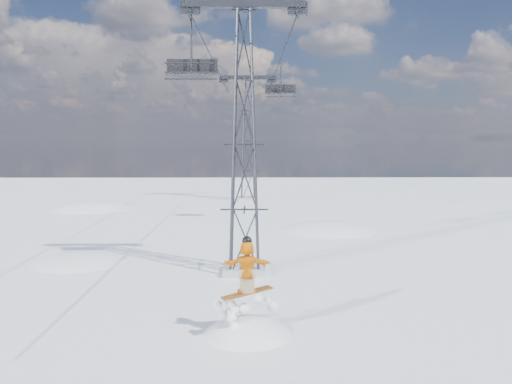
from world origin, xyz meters
TOP-DOWN VIEW (x-y plane):
  - ground at (0.00, 0.00)m, footprint 120.00×120.00m
  - snow_terrain at (-4.77, 21.24)m, footprint 39.00×37.00m
  - lift_tower_near at (0.80, 8.00)m, footprint 5.20×1.80m
  - lift_tower_far at (0.80, 33.00)m, footprint 5.20×1.80m
  - haul_cables at (0.80, 19.50)m, footprint 4.46×51.00m
  - lift_chair_near at (-1.40, 8.34)m, footprint 2.15×0.62m
  - lift_chair_mid at (3.00, 19.75)m, footprint 1.98×0.57m

SIDE VIEW (x-z plane):
  - snow_terrain at x=-4.77m, z-range -20.59..1.41m
  - ground at x=0.00m, z-range 0.00..0.00m
  - lift_tower_near at x=0.80m, z-range -0.24..11.18m
  - lift_tower_far at x=0.80m, z-range -0.24..11.18m
  - lift_chair_near at x=-1.40m, z-range 7.38..10.05m
  - lift_chair_mid at x=3.00m, z-range 7.66..10.11m
  - haul_cables at x=0.80m, z-range 10.82..10.88m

